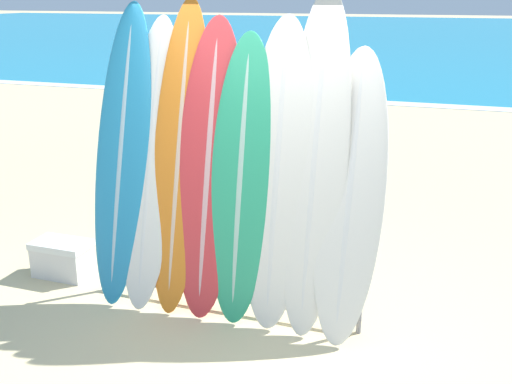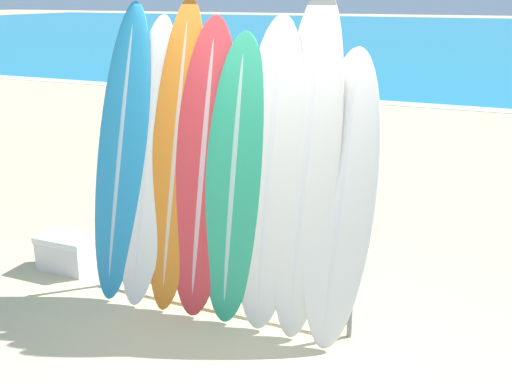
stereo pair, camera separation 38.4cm
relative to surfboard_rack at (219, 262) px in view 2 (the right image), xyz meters
name	(u,v)px [view 2 (the right image)]	position (x,y,z in m)	size (l,w,h in m)	color
ground_plane	(235,328)	(0.26, -0.24, -0.44)	(160.00, 160.00, 0.00)	#CCB789
ocean_water	(489,34)	(0.26, 40.07, -0.43)	(120.00, 60.00, 0.01)	teal
surfboard_rack	(219,262)	(0.00, 0.00, 0.00)	(2.32, 0.04, 0.80)	slate
surfboard_slot_0	(122,152)	(-0.97, 0.10, 0.83)	(0.50, 0.79, 2.54)	teal
surfboard_slot_1	(149,161)	(-0.71, 0.10, 0.77)	(0.51, 0.78, 2.42)	silver
surfboard_slot_2	(176,156)	(-0.44, 0.11, 0.85)	(0.48, 0.73, 2.57)	orange
surfboard_slot_3	(204,169)	(-0.16, 0.07, 0.78)	(0.57, 0.64, 2.43)	red
surfboard_slot_4	(235,181)	(0.14, 0.04, 0.72)	(0.53, 0.56, 2.32)	#289E70
surfboard_slot_5	(270,177)	(0.43, 0.06, 0.79)	(0.57, 0.58, 2.44)	silver
surfboard_slot_6	(306,167)	(0.72, 0.10, 0.88)	(0.52, 0.67, 2.64)	silver
surfboard_slot_7	(341,199)	(1.00, 0.07, 0.67)	(0.54, 0.72, 2.22)	silver
person_near_water	(288,100)	(-1.41, 5.52, 0.41)	(0.26, 0.26, 1.55)	beige
person_mid_beach	(275,86)	(-2.24, 7.05, 0.40)	(0.22, 0.26, 1.53)	beige
cooler_box	(67,252)	(-1.72, 0.11, -0.26)	(0.54, 0.32, 0.35)	silver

